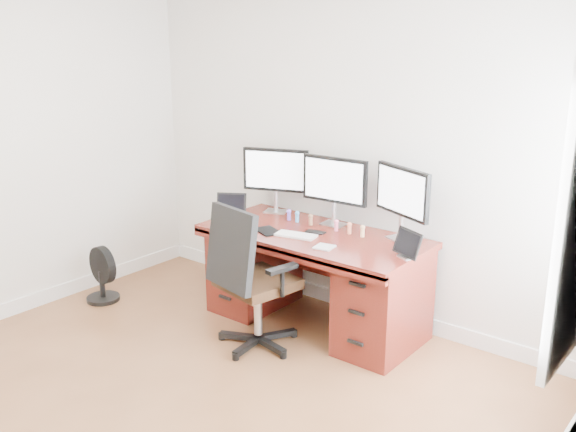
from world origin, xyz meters
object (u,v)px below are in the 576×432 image
Objects in this scene: desk at (315,276)px; office_chair at (252,302)px; monitor_center at (335,182)px; keyboard at (296,235)px; floor_fan at (101,275)px.

desk is 0.59m from office_chair.
monitor_center is (0.00, 0.24, 0.68)m from desk.
office_chair is at bearing -102.91° from desk.
office_chair is at bearing -102.28° from monitor_center.
office_chair is 0.58m from keyboard.
monitor_center reaches higher than keyboard.
floor_fan is at bearing -162.47° from office_chair.
office_chair is 1.10m from monitor_center.
floor_fan is at bearing -152.51° from monitor_center.
keyboard is (1.61, 0.58, 0.53)m from floor_fan.
floor_fan is 2.12m from monitor_center.
monitor_center is at bearing 69.89° from keyboard.
keyboard is at bearing -107.67° from desk.
floor_fan is at bearing -172.86° from keyboard.
monitor_center is 1.84× the size of keyboard.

